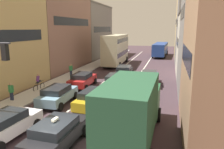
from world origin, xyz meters
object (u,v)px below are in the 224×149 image
cyclist_on_sidewalk (38,82)px  coupe_centre_lane_fourth (124,71)px  hatchback_centre_lane_third (115,81)px  sedan_left_lane_third (82,79)px  removalist_box_truck (132,107)px  taxi_centre_lane_front (57,133)px  pedestrian_mid_sidewalk (71,69)px  sedan_right_lane_behind_truck (141,91)px  bus_mid_queue_primary (116,48)px  sedan_left_lane_front (6,125)px  bus_far_queue_secondary (160,49)px  pedestrian_near_kerb (11,91)px  wagon_left_lane_second (58,94)px  sedan_centre_lane_second (94,98)px  wagon_right_lane_far (149,77)px

cyclist_on_sidewalk → coupe_centre_lane_fourth: bearing=-36.5°
hatchback_centre_lane_third → sedan_left_lane_third: (-3.56, -0.19, 0.00)m
removalist_box_truck → cyclist_on_sidewalk: removalist_box_truck is taller
taxi_centre_lane_front → pedestrian_mid_sidewalk: 17.26m
sedan_right_lane_behind_truck → sedan_left_lane_third: bearing=66.0°
bus_mid_queue_primary → cyclist_on_sidewalk: (-3.71, -17.24, -1.98)m
hatchback_centre_lane_third → sedan_left_lane_third: same height
sedan_left_lane_front → bus_far_queue_secondary: bus_far_queue_secondary is taller
pedestrian_near_kerb → pedestrian_mid_sidewalk: size_ratio=1.00×
wagon_left_lane_second → pedestrian_mid_sidewalk: 10.38m
removalist_box_truck → coupe_centre_lane_fourth: removalist_box_truck is taller
bus_mid_queue_primary → pedestrian_mid_sidewalk: bus_mid_queue_primary is taller
hatchback_centre_lane_third → sedan_left_lane_third: bearing=91.1°
wagon_left_lane_second → sedan_right_lane_behind_truck: size_ratio=1.01×
coupe_centre_lane_fourth → taxi_centre_lane_front: bearing=176.6°
taxi_centre_lane_front → coupe_centre_lane_fourth: size_ratio=0.99×
wagon_left_lane_second → sedan_right_lane_behind_truck: (6.55, 2.69, 0.00)m
sedan_centre_lane_second → wagon_right_lane_far: (3.45, 8.53, 0.00)m
hatchback_centre_lane_third → sedan_left_lane_front: bearing=161.5°
wagon_right_lane_far → cyclist_on_sidewalk: (-10.45, -5.34, 0.05)m
sedan_right_lane_behind_truck → pedestrian_mid_sidewalk: (-9.99, 7.10, 0.15)m
coupe_centre_lane_fourth → bus_mid_queue_primary: bearing=16.6°
sedan_right_lane_behind_truck → wagon_right_lane_far: (0.13, 5.68, 0.00)m
bus_mid_queue_primary → pedestrian_near_kerb: bus_mid_queue_primary is taller
wagon_left_lane_second → hatchback_centre_lane_third: (3.46, 5.74, 0.00)m
sedan_left_lane_front → sedan_right_lane_behind_truck: size_ratio=1.02×
wagon_left_lane_second → bus_far_queue_secondary: (6.67, 33.82, 0.96)m
pedestrian_mid_sidewalk → removalist_box_truck: bearing=157.7°
removalist_box_truck → coupe_centre_lane_fourth: 16.05m
sedan_centre_lane_second → wagon_left_lane_second: bearing=90.9°
taxi_centre_lane_front → bus_mid_queue_primary: bus_mid_queue_primary is taller
pedestrian_near_kerb → sedan_left_lane_front: bearing=-142.2°
sedan_centre_lane_second → pedestrian_near_kerb: pedestrian_near_kerb is taller
coupe_centre_lane_fourth → sedan_left_lane_third: bearing=145.3°
removalist_box_truck → wagon_right_lane_far: bearing=2.4°
coupe_centre_lane_fourth → bus_far_queue_secondary: bus_far_queue_secondary is taller
sedan_left_lane_front → bus_mid_queue_primary: size_ratio=0.42×
sedan_left_lane_third → pedestrian_mid_sidewalk: pedestrian_mid_sidewalk is taller
removalist_box_truck → wagon_right_lane_far: size_ratio=1.76×
taxi_centre_lane_front → cyclist_on_sidewalk: (-7.07, 9.14, 0.05)m
sedan_centre_lane_second → cyclist_on_sidewalk: size_ratio=2.55×
cyclist_on_sidewalk → sedan_centre_lane_second: bearing=-109.9°
coupe_centre_lane_fourth → wagon_right_lane_far: bearing=-132.5°
sedan_left_lane_third → sedan_right_lane_behind_truck: bearing=-114.7°
sedan_left_lane_front → removalist_box_truck: bearing=-73.8°
taxi_centre_lane_front → coupe_centre_lane_fourth: bearing=2.1°
wagon_left_lane_second → bus_mid_queue_primary: bus_mid_queue_primary is taller
removalist_box_truck → sedan_right_lane_behind_truck: removalist_box_truck is taller
coupe_centre_lane_fourth → wagon_left_lane_second: bearing=160.1°
removalist_box_truck → wagon_left_lane_second: removalist_box_truck is taller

